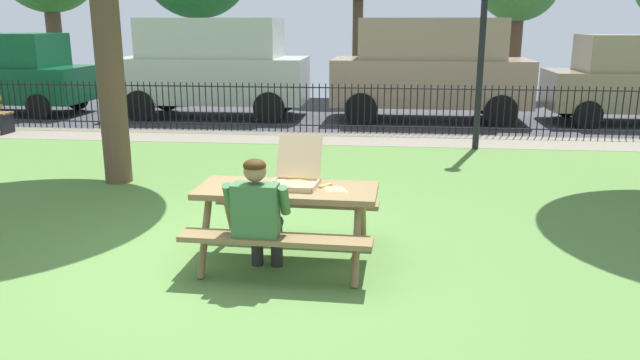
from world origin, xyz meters
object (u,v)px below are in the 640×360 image
at_px(pizza_box_open, 296,176).
at_px(pizza_slice_on_table, 333,188).
at_px(parked_car_left, 0,72).
at_px(lamp_post_walkway, 485,1).
at_px(picnic_table_foreground, 287,204).
at_px(parked_car_center, 213,65).
at_px(parked_car_right, 430,67).
at_px(adult_at_table, 258,213).

relative_size(pizza_box_open, pizza_slice_on_table, 1.93).
relative_size(pizza_box_open, parked_car_left, 0.13).
relative_size(pizza_box_open, lamp_post_walkway, 0.13).
distance_m(picnic_table_foreground, parked_car_center, 10.02).
xyz_separation_m(pizza_box_open, parked_car_right, (1.96, 9.29, 0.44)).
xyz_separation_m(pizza_slice_on_table, parked_car_left, (-9.57, 9.40, 0.32)).
bearing_deg(parked_car_center, parked_car_right, -0.00).
relative_size(parked_car_center, parked_car_right, 0.99).
xyz_separation_m(picnic_table_foreground, parked_car_left, (-9.11, 9.41, 0.50)).
distance_m(pizza_box_open, lamp_post_walkway, 6.69).
relative_size(pizza_box_open, adult_at_table, 0.51).
height_order(pizza_slice_on_table, adult_at_table, adult_at_table).
height_order(picnic_table_foreground, lamp_post_walkway, lamp_post_walkway).
bearing_deg(parked_car_left, pizza_slice_on_table, -44.48).
bearing_deg(parked_car_left, lamp_post_walkway, -16.23).
xyz_separation_m(adult_at_table, parked_car_right, (2.23, 9.91, 0.65)).
bearing_deg(parked_car_right, pizza_slice_on_table, -99.48).
distance_m(pizza_box_open, adult_at_table, 0.70).
relative_size(picnic_table_foreground, lamp_post_walkway, 0.41).
xyz_separation_m(adult_at_table, lamp_post_walkway, (2.91, 6.47, 2.09)).
distance_m(picnic_table_foreground, parked_car_left, 13.11).
height_order(picnic_table_foreground, adult_at_table, adult_at_table).
bearing_deg(lamp_post_walkway, adult_at_table, -114.22).
bearing_deg(adult_at_table, parked_car_left, 131.98).
bearing_deg(parked_car_right, parked_car_center, 180.00).
relative_size(picnic_table_foreground, parked_car_center, 0.39).
xyz_separation_m(pizza_box_open, adult_at_table, (-0.27, -0.61, -0.20)).
relative_size(parked_car_left, parked_car_center, 0.99).
bearing_deg(pizza_box_open, pizza_slice_on_table, -14.87).
relative_size(adult_at_table, parked_car_left, 0.26).
bearing_deg(pizza_box_open, adult_at_table, -113.78).
height_order(lamp_post_walkway, parked_car_left, lamp_post_walkway).
relative_size(picnic_table_foreground, parked_car_left, 0.40).
distance_m(pizza_box_open, parked_car_left, 13.07).
height_order(parked_car_left, parked_car_right, parked_car_right).
distance_m(picnic_table_foreground, parked_car_right, 9.65).
bearing_deg(parked_car_right, adult_at_table, -102.66).
bearing_deg(lamp_post_walkway, picnic_table_foreground, -114.44).
distance_m(pizza_slice_on_table, parked_car_left, 13.41).
relative_size(picnic_table_foreground, adult_at_table, 1.55).
bearing_deg(picnic_table_foreground, adult_at_table, -111.42).
bearing_deg(pizza_slice_on_table, parked_car_right, 80.52).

